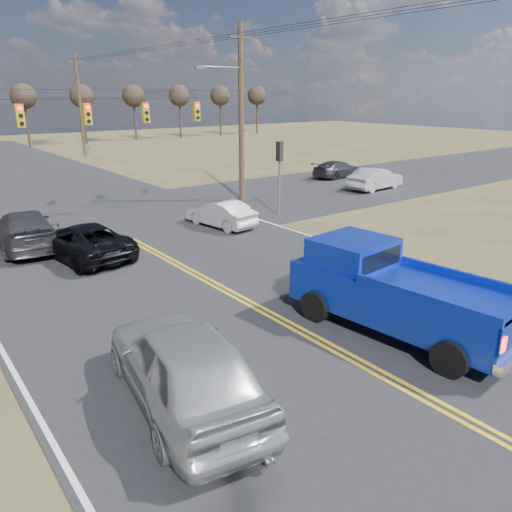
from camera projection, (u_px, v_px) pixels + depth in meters
ground at (375, 372)px, 11.72m from camera, size 160.00×160.00×0.00m
road_main at (173, 263)px, 19.30m from camera, size 14.00×120.00×0.02m
road_cross at (98, 222)px, 25.37m from camera, size 120.00×12.00×0.02m
signal_gantry at (100, 119)px, 23.92m from camera, size 19.60×4.83×10.00m
utility_poles at (95, 116)px, 22.99m from camera, size 19.60×58.32×10.00m
treeline at (36, 102)px, 30.39m from camera, size 87.00×117.80×7.40m
pickup_truck at (394, 292)px, 13.48m from camera, size 2.98×6.42×2.34m
silver_suv at (184, 365)px, 10.27m from camera, size 3.01×5.70×1.85m
black_suv at (83, 241)px, 19.65m from camera, size 2.94×5.31×1.41m
white_car_queue at (221, 214)px, 24.33m from camera, size 1.92×4.10×1.30m
dgrey_car_queue at (25, 230)px, 20.93m from camera, size 2.73×5.64×1.58m
cross_car_east_near at (375, 179)px, 33.69m from camera, size 2.01×4.63×1.48m
cross_car_east_far at (338, 169)px, 38.48m from camera, size 2.10×4.60×1.31m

